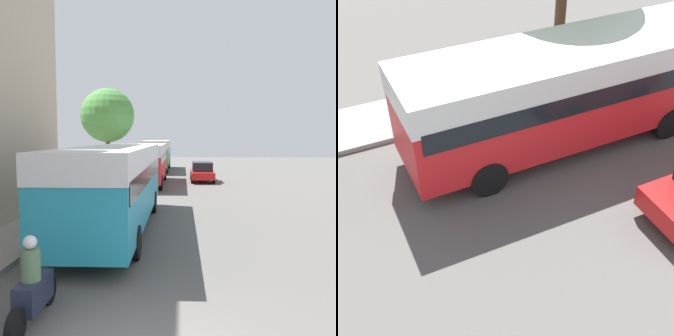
# 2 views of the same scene
# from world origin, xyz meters

# --- Properties ---
(bus_following) EXTENTS (2.50, 9.27, 2.99)m
(bus_following) POSITION_xyz_m (-1.93, 22.38, 1.95)
(bus_following) COLOR red
(bus_following) RESTS_ON ground_plane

